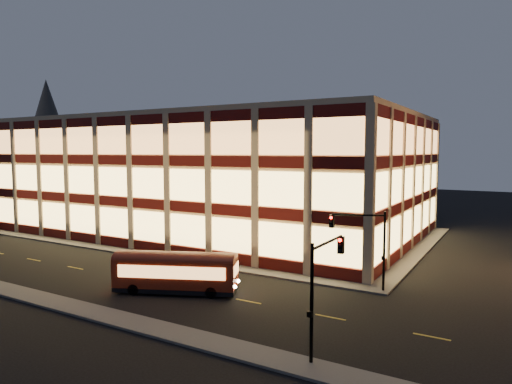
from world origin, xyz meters
The scene contains 10 objects.
ground centered at (0.00, 0.00, 0.00)m, with size 200.00×200.00×0.00m, color black.
sidewalk_office_south centered at (-3.00, 1.00, 0.07)m, with size 54.00×2.00×0.15m, color #514F4C.
sidewalk_office_east centered at (23.00, 17.00, 0.07)m, with size 2.00×30.00×0.15m, color #514F4C.
sidewalk_near centered at (0.00, -13.00, 0.07)m, with size 100.00×2.00×0.15m, color #514F4C.
office_building centered at (-2.91, 16.91, 7.25)m, with size 50.45×30.45×14.50m.
church_tower centered at (-70.00, 40.00, 9.00)m, with size 5.00×5.00×18.00m, color #2D2621.
church_spire centered at (-70.00, 40.00, 23.00)m, with size 6.00×6.00×10.00m, color #4C473F.
traffic_signal_far centered at (22.21, 0.24, 4.11)m, with size 3.79×1.87×6.00m.
traffic_signal_near centered at (23.50, -11.03, 4.13)m, with size 0.32×4.45×6.00m.
trolley_bus centered at (10.33, -6.91, 1.68)m, with size 9.10×5.57×3.03m.
Camera 1 is at (31.93, -32.24, 10.35)m, focal length 32.00 mm.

